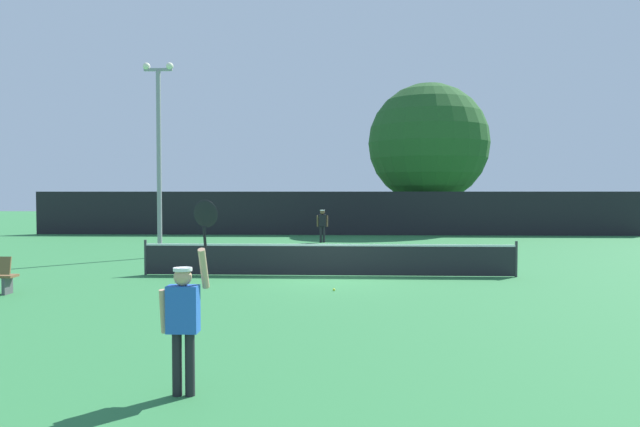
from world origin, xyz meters
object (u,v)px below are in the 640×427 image
(player_receiving, at_px, (322,223))
(large_tree, at_px, (428,144))
(parked_car_near, at_px, (286,218))
(parked_car_mid, at_px, (362,216))
(light_pole, at_px, (159,146))
(tennis_ball, at_px, (334,290))
(player_serving, at_px, (184,311))

(player_receiving, relative_size, large_tree, 0.17)
(parked_car_near, distance_m, parked_car_mid, 6.21)
(parked_car_near, xyz_separation_m, parked_car_mid, (5.28, 3.27, 0.00))
(large_tree, bearing_deg, light_pole, -129.45)
(tennis_ball, distance_m, parked_car_near, 25.37)
(light_pole, bearing_deg, large_tree, 50.55)
(player_serving, relative_size, parked_car_near, 0.55)
(player_serving, height_order, tennis_ball, player_serving)
(parked_car_near, bearing_deg, player_serving, -94.56)
(player_serving, height_order, light_pole, light_pole)
(tennis_ball, xyz_separation_m, light_pole, (-6.89, 7.50, 4.27))
(player_receiving, height_order, light_pole, light_pole)
(parked_car_mid, bearing_deg, parked_car_near, -147.81)
(light_pole, relative_size, parked_car_mid, 1.78)
(player_receiving, height_order, large_tree, large_tree)
(large_tree, bearing_deg, parked_car_near, 165.81)
(light_pole, distance_m, parked_car_mid, 22.79)
(player_receiving, distance_m, parked_car_mid, 14.08)
(player_serving, xyz_separation_m, parked_car_near, (-1.99, 32.79, -0.27))
(tennis_ball, distance_m, large_tree, 24.08)
(tennis_ball, distance_m, parked_car_mid, 28.41)
(tennis_ball, xyz_separation_m, parked_car_near, (-3.70, 25.09, 0.74))
(large_tree, height_order, parked_car_mid, large_tree)
(tennis_ball, bearing_deg, large_tree, 76.06)
(player_serving, relative_size, player_receiving, 1.47)
(parked_car_mid, bearing_deg, light_pole, -111.67)
(player_receiving, relative_size, tennis_ball, 24.16)
(parked_car_mid, bearing_deg, player_receiving, -99.42)
(player_receiving, relative_size, light_pole, 0.22)
(player_receiving, distance_m, tennis_ball, 14.54)
(tennis_ball, height_order, parked_car_near, parked_car_near)
(player_serving, distance_m, light_pole, 16.39)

